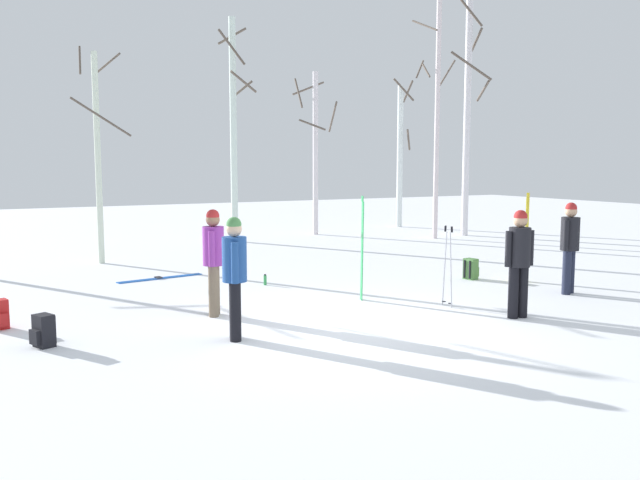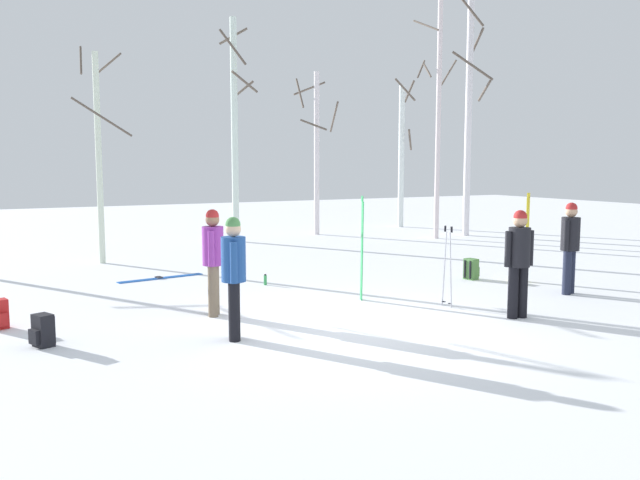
% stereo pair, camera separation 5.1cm
% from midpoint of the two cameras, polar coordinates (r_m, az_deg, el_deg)
% --- Properties ---
extents(ground_plane, '(60.00, 60.00, 0.00)m').
position_cam_midpoint_polar(ground_plane, '(10.26, 2.69, -7.28)').
color(ground_plane, white).
extents(person_0, '(0.52, 0.34, 1.72)m').
position_cam_midpoint_polar(person_0, '(11.06, 16.35, -1.35)').
color(person_0, black).
rests_on(person_0, ground_plane).
extents(person_1, '(0.34, 0.50, 1.72)m').
position_cam_midpoint_polar(person_1, '(9.38, -7.38, -2.53)').
color(person_1, black).
rests_on(person_1, ground_plane).
extents(person_2, '(0.34, 0.48, 1.72)m').
position_cam_midpoint_polar(person_2, '(10.90, -9.12, -1.28)').
color(person_2, '#72604C').
rests_on(person_2, ground_plane).
extents(person_3, '(0.49, 0.34, 1.72)m').
position_cam_midpoint_polar(person_3, '(13.38, 20.24, -0.14)').
color(person_3, '#1E2338').
rests_on(person_3, ground_plane).
extents(ski_pair_planted_0, '(0.14, 0.07, 1.83)m').
position_cam_midpoint_polar(ski_pair_planted_0, '(14.46, 16.96, 0.18)').
color(ski_pair_planted_0, yellow).
rests_on(ski_pair_planted_0, ground_plane).
extents(ski_pair_planted_1, '(0.09, 0.22, 1.87)m').
position_cam_midpoint_polar(ski_pair_planted_1, '(11.97, 3.45, -0.76)').
color(ski_pair_planted_1, green).
rests_on(ski_pair_planted_1, ground_plane).
extents(ski_pair_lying_0, '(1.88, 0.49, 0.05)m').
position_cam_midpoint_polar(ski_pair_lying_0, '(14.71, -13.43, -3.15)').
color(ski_pair_lying_0, blue).
rests_on(ski_pair_lying_0, ground_plane).
extents(ski_poles_0, '(0.07, 0.27, 1.38)m').
position_cam_midpoint_polar(ski_poles_0, '(11.66, 10.62, -1.99)').
color(ski_poles_0, '#B2B2BC').
rests_on(ski_poles_0, ground_plane).
extents(backpack_1, '(0.34, 0.32, 0.44)m').
position_cam_midpoint_polar(backpack_1, '(9.82, -22.48, -7.13)').
color(backpack_1, black).
rests_on(backpack_1, ground_plane).
extents(backpack_2, '(0.31, 0.29, 0.44)m').
position_cam_midpoint_polar(backpack_2, '(14.56, 12.53, -2.42)').
color(backpack_2, '#4C7F3F').
rests_on(backpack_2, ground_plane).
extents(water_bottle_0, '(0.06, 0.06, 0.22)m').
position_cam_midpoint_polar(water_bottle_0, '(13.61, -4.77, -3.38)').
color(water_bottle_0, green).
rests_on(water_bottle_0, ground_plane).
extents(birch_tree_1, '(1.35, 1.29, 5.21)m').
position_cam_midpoint_polar(birch_tree_1, '(17.13, -18.33, 6.95)').
color(birch_tree_1, silver).
rests_on(birch_tree_1, ground_plane).
extents(birch_tree_2, '(1.19, 1.28, 6.78)m').
position_cam_midpoint_polar(birch_tree_2, '(21.00, -7.37, 9.50)').
color(birch_tree_2, silver).
rests_on(birch_tree_2, ground_plane).
extents(birch_tree_3, '(1.52, 1.50, 5.43)m').
position_cam_midpoint_polar(birch_tree_3, '(22.85, -0.47, 7.70)').
color(birch_tree_3, silver).
rests_on(birch_tree_3, ground_plane).
extents(birch_tree_4, '(1.27, 1.47, 7.79)m').
position_cam_midpoint_polar(birch_tree_4, '(22.03, 9.76, 10.58)').
color(birch_tree_4, silver).
rests_on(birch_tree_4, ground_plane).
extents(birch_tree_5, '(1.01, 0.85, 5.50)m').
position_cam_midpoint_polar(birch_tree_5, '(25.74, 6.74, 7.25)').
color(birch_tree_5, white).
rests_on(birch_tree_5, ground_plane).
extents(birch_tree_6, '(1.64, 1.25, 7.88)m').
position_cam_midpoint_polar(birch_tree_6, '(23.09, 12.30, 10.49)').
color(birch_tree_6, silver).
rests_on(birch_tree_6, ground_plane).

